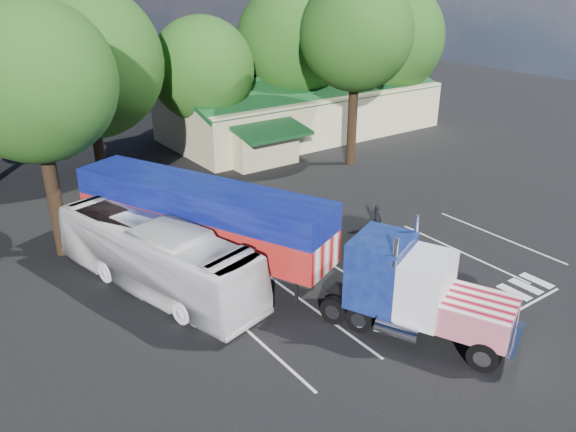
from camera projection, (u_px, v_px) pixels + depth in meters
ground at (295, 242)px, 30.34m from camera, size 120.00×120.00×0.00m
event_hall at (301, 109)px, 50.07m from camera, size 24.20×14.12×5.55m
tree_row_c at (87, 62)px, 36.53m from camera, size 10.00×10.00×13.05m
tree_row_d at (202, 70)px, 42.89m from camera, size 8.00×8.00×10.60m
tree_row_e at (293, 41)px, 47.47m from camera, size 9.60×9.60×12.90m
tree_row_f at (388, 38)px, 52.04m from camera, size 10.40×10.40×13.00m
tree_near_left at (34, 82)px, 25.68m from camera, size 7.60×7.60×12.65m
tree_near_right at (356, 34)px, 39.04m from camera, size 8.00×8.00×13.50m
semi_truck at (250, 232)px, 25.54m from camera, size 11.18×20.89×4.54m
woman at (377, 219)px, 31.21m from camera, size 0.40×0.61×1.67m
bicycle at (310, 221)px, 31.87m from camera, size 1.51×1.71×0.89m
tour_bus at (156, 256)px, 25.37m from camera, size 5.66×12.06×3.27m
silver_sedan at (311, 139)px, 46.94m from camera, size 3.88×2.86×1.22m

